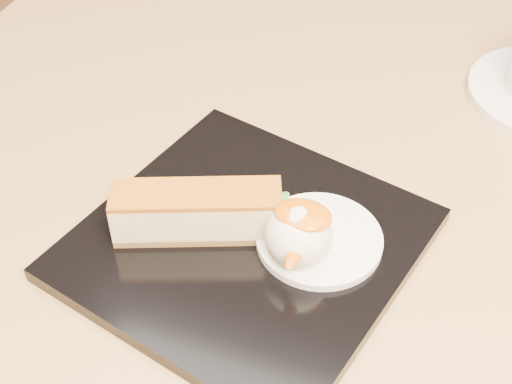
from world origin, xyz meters
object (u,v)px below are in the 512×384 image
at_px(dessert_plate, 246,244).
at_px(ice_cream_scoop, 298,235).
at_px(cheesecake, 197,212).
at_px(table, 305,316).

relative_size(dessert_plate, ice_cream_scoop, 4.72).
relative_size(dessert_plate, cheesecake, 1.80).
xyz_separation_m(cheesecake, ice_cream_scoop, (0.08, -0.00, 0.00)).
xyz_separation_m(table, cheesecake, (-0.07, -0.07, 0.19)).
xyz_separation_m(table, dessert_plate, (-0.03, -0.07, 0.16)).
height_order(cheesecake, ice_cream_scoop, ice_cream_scoop).
relative_size(cheesecake, ice_cream_scoop, 2.62).
height_order(table, dessert_plate, dessert_plate).
bearing_deg(table, dessert_plate, -113.49).
height_order(dessert_plate, cheesecake, cheesecake).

